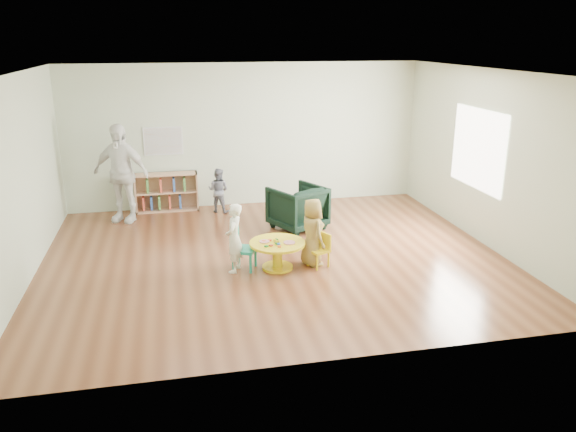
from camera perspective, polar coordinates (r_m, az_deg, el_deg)
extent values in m
plane|color=brown|center=(8.75, -1.44, -4.17)|extent=(7.00, 7.00, 0.00)
cube|color=silver|center=(8.13, -1.59, 14.12)|extent=(7.00, 6.00, 0.10)
cube|color=#B1C2A5|center=(11.23, -4.33, 8.16)|extent=(7.00, 0.10, 2.80)
cube|color=#B1C2A5|center=(5.52, 4.16, -2.09)|extent=(7.00, 0.10, 2.80)
cube|color=#B1C2A5|center=(8.45, -25.60, 3.23)|extent=(0.10, 6.00, 2.80)
cube|color=#B1C2A5|center=(9.58, 19.64, 5.50)|extent=(0.10, 6.00, 2.80)
cube|color=white|center=(9.80, 18.70, 6.46)|extent=(0.02, 1.60, 1.30)
cylinder|color=yellow|center=(8.27, -1.08, -4.12)|extent=(0.15, 0.15, 0.37)
cylinder|color=yellow|center=(8.33, -1.08, -5.19)|extent=(0.46, 0.46, 0.04)
cylinder|color=yellow|center=(8.19, -1.09, -2.79)|extent=(0.82, 0.82, 0.04)
cylinder|color=#DF8186|center=(8.19, -2.40, -2.60)|extent=(0.15, 0.15, 0.02)
cylinder|color=#DF8186|center=(8.15, 0.14, -2.71)|extent=(0.17, 0.17, 0.02)
cylinder|color=yellow|center=(8.16, -1.19, -2.58)|extent=(0.07, 0.13, 0.04)
cylinder|color=#12681D|center=(8.08, -1.24, -2.79)|extent=(0.03, 0.05, 0.02)
cylinder|color=#12681D|center=(8.24, -1.15, -2.37)|extent=(0.03, 0.05, 0.02)
cube|color=red|center=(8.04, -1.73, -3.00)|extent=(0.07, 0.07, 0.02)
cube|color=#E84E13|center=(8.20, -2.48, -2.57)|extent=(0.07, 0.07, 0.02)
cube|color=blue|center=(8.09, -0.96, -2.84)|extent=(0.06, 0.06, 0.02)
cube|color=#12681D|center=(8.01, -2.22, -3.08)|extent=(0.07, 0.07, 0.02)
cube|color=red|center=(8.25, -1.86, -2.45)|extent=(0.05, 0.05, 0.02)
cube|color=#E84E13|center=(7.99, -0.88, -3.11)|extent=(0.06, 0.06, 0.02)
cube|color=#198C71|center=(8.22, -4.46, -3.41)|extent=(0.43, 0.43, 0.04)
cube|color=#198C71|center=(8.21, -5.43, -2.26)|extent=(0.17, 0.31, 0.28)
cylinder|color=#198C71|center=(8.44, -5.02, -4.05)|extent=(0.04, 0.04, 0.28)
cylinder|color=#198C71|center=(8.21, -5.58, -4.71)|extent=(0.04, 0.04, 0.28)
cylinder|color=#198C71|center=(8.36, -3.31, -4.21)|extent=(0.04, 0.04, 0.28)
cylinder|color=#198C71|center=(8.13, -3.82, -4.88)|extent=(0.04, 0.04, 0.28)
cube|color=yellow|center=(8.31, 3.10, -3.50)|extent=(0.36, 0.36, 0.04)
cube|color=yellow|center=(8.34, 3.75, -2.46)|extent=(0.14, 0.26, 0.24)
cylinder|color=yellow|center=(8.35, 4.14, -4.43)|extent=(0.03, 0.03, 0.24)
cylinder|color=yellow|center=(8.51, 3.20, -3.99)|extent=(0.03, 0.03, 0.24)
cylinder|color=yellow|center=(8.22, 2.97, -4.78)|extent=(0.03, 0.03, 0.24)
cylinder|color=yellow|center=(8.38, 2.03, -4.31)|extent=(0.03, 0.03, 0.24)
cube|color=tan|center=(11.21, -15.22, 2.20)|extent=(0.03, 0.30, 0.75)
cube|color=tan|center=(11.20, -9.24, 2.58)|extent=(0.03, 0.30, 0.75)
cube|color=tan|center=(11.29, -12.11, 0.63)|extent=(1.20, 0.30, 0.03)
cube|color=tan|center=(11.10, -12.35, 4.18)|extent=(1.20, 0.30, 0.03)
cube|color=tan|center=(11.19, -12.23, 2.39)|extent=(1.14, 0.28, 0.03)
cube|color=tan|center=(11.33, -12.24, 2.58)|extent=(1.20, 0.02, 0.75)
cube|color=#D54F38|center=(11.24, -14.46, 1.26)|extent=(0.04, 0.18, 0.26)
cube|color=#335EB3|center=(11.23, -13.69, 1.31)|extent=(0.04, 0.18, 0.26)
cube|color=#529645|center=(11.23, -12.93, 1.36)|extent=(0.04, 0.18, 0.26)
cube|color=#D54F38|center=(11.22, -11.91, 1.42)|extent=(0.04, 0.18, 0.26)
cube|color=#335EB3|center=(11.22, -10.89, 1.49)|extent=(0.04, 0.18, 0.26)
cube|color=#529645|center=(11.14, -14.08, 2.99)|extent=(0.04, 0.18, 0.26)
cube|color=#D54F38|center=(11.14, -12.80, 3.08)|extent=(0.04, 0.18, 0.26)
cube|color=#335EB3|center=(11.13, -11.51, 3.16)|extent=(0.04, 0.18, 0.26)
cube|color=#529645|center=(11.14, -10.48, 3.22)|extent=(0.04, 0.18, 0.26)
cube|color=silver|center=(11.13, -12.56, 7.44)|extent=(0.74, 0.01, 0.54)
cube|color=#FF4935|center=(11.13, -12.56, 7.44)|extent=(0.70, 0.00, 0.50)
imported|color=black|center=(9.91, 0.97, 0.89)|extent=(1.13, 1.14, 0.78)
imported|color=white|center=(8.09, -5.50, -2.24)|extent=(0.36, 0.43, 1.02)
imported|color=yellow|center=(8.29, 2.49, -1.67)|extent=(0.44, 0.57, 1.02)
imported|color=#171F3B|center=(10.93, -7.08, 2.60)|extent=(0.52, 0.48, 0.86)
imported|color=white|center=(10.64, -16.64, 4.19)|extent=(1.15, 0.84, 1.81)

